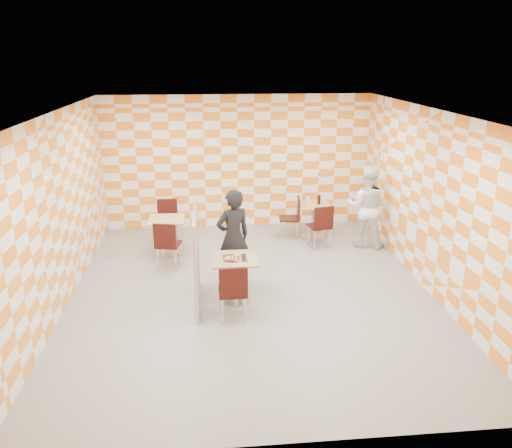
{
  "coord_description": "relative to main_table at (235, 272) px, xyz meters",
  "views": [
    {
      "loc": [
        -0.65,
        -7.6,
        3.84
      ],
      "look_at": [
        0.1,
        0.2,
        1.15
      ],
      "focal_mm": 35.0,
      "sensor_mm": 36.0,
      "label": 1
    }
  ],
  "objects": [
    {
      "name": "chair_second_side",
      "position": [
        1.42,
        2.79,
        0.04
      ],
      "size": [
        0.47,
        0.46,
        0.92
      ],
      "color": "black",
      "rests_on": "ground"
    },
    {
      "name": "chair_empty_far",
      "position": [
        -1.28,
        2.82,
        0.04
      ],
      "size": [
        0.42,
        0.43,
        0.92
      ],
      "color": "black",
      "rests_on": "ground"
    },
    {
      "name": "partition",
      "position": [
        -0.61,
        -0.04,
        0.28
      ],
      "size": [
        0.08,
        1.38,
        1.55
      ],
      "color": "white",
      "rests_on": "ground"
    },
    {
      "name": "empty_table",
      "position": [
        -1.24,
        2.11,
        0.0
      ],
      "size": [
        0.7,
        0.7,
        0.75
      ],
      "color": "tan",
      "rests_on": "ground"
    },
    {
      "name": "second_table",
      "position": [
        1.86,
        2.82,
        0.0
      ],
      "size": [
        0.7,
        0.7,
        0.75
      ],
      "color": "tan",
      "rests_on": "ground"
    },
    {
      "name": "room_shell",
      "position": [
        0.28,
        0.81,
        0.99
      ],
      "size": [
        7.0,
        7.0,
        7.0
      ],
      "color": "gray",
      "rests_on": "ground"
    },
    {
      "name": "man_dark",
      "position": [
        0.01,
        0.68,
        0.34
      ],
      "size": [
        0.73,
        0.61,
        1.69
      ],
      "primitive_type": "imported",
      "rotation": [
        0.0,
        0.0,
        3.54
      ],
      "color": "black",
      "rests_on": "ground"
    },
    {
      "name": "pizza_on_foil",
      "position": [
        -0.0,
        -0.02,
        0.26
      ],
      "size": [
        0.4,
        0.4,
        0.04
      ],
      "color": "silver",
      "rests_on": "main_table"
    },
    {
      "name": "soda_bottle",
      "position": [
        1.97,
        2.82,
        0.34
      ],
      "size": [
        0.07,
        0.07,
        0.23
      ],
      "color": "black",
      "rests_on": "second_table"
    },
    {
      "name": "sport_bottle",
      "position": [
        1.75,
        2.95,
        0.33
      ],
      "size": [
        0.06,
        0.06,
        0.2
      ],
      "color": "white",
      "rests_on": "second_table"
    },
    {
      "name": "main_table",
      "position": [
        0.0,
        0.0,
        0.0
      ],
      "size": [
        0.7,
        0.7,
        0.75
      ],
      "color": "tan",
      "rests_on": "ground"
    },
    {
      "name": "chair_main_front",
      "position": [
        -0.07,
        -0.69,
        0.04
      ],
      "size": [
        0.43,
        0.44,
        0.92
      ],
      "color": "black",
      "rests_on": "ground"
    },
    {
      "name": "chair_empty_near",
      "position": [
        -1.19,
        1.39,
        0.04
      ],
      "size": [
        0.5,
        0.51,
        0.92
      ],
      "color": "black",
      "rests_on": "ground"
    },
    {
      "name": "chair_second_front",
      "position": [
        1.89,
        2.14,
        0.04
      ],
      "size": [
        0.5,
        0.51,
        0.92
      ],
      "color": "black",
      "rests_on": "ground"
    },
    {
      "name": "man_white",
      "position": [
        2.83,
        2.2,
        0.34
      ],
      "size": [
        1.01,
        0.91,
        1.7
      ],
      "primitive_type": "imported",
      "rotation": [
        0.0,
        0.0,
        2.76
      ],
      "color": "white",
      "rests_on": "ground"
    }
  ]
}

